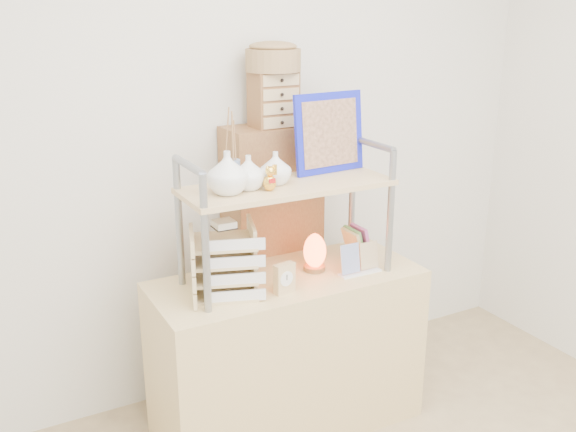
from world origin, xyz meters
The scene contains 10 objects.
room_shell centered at (0.00, 0.39, 1.69)m, with size 3.42×3.41×2.61m.
desk centered at (0.00, 1.20, 0.38)m, with size 1.20×0.50×0.75m, color tan.
cabinet centered at (0.11, 1.57, 0.68)m, with size 0.45×0.24×1.35m, color brown.
hutch centered at (-0.04, 1.21, 1.20)m, with size 0.90×0.34×0.77m.
letter_tray centered at (-0.31, 1.17, 0.88)m, with size 0.32×0.32×0.32m.
salt_lamp centered at (0.14, 1.21, 0.84)m, with size 0.11×0.11×0.17m.
desk_clock centered at (-0.09, 1.06, 0.81)m, with size 0.10×0.05×0.13m.
postcard_stand centered at (0.30, 1.09, 0.79)m, with size 0.20×0.06×0.14m.
drawer_chest centered at (0.11, 1.55, 1.48)m, with size 0.20×0.16×0.25m.
woven_basket centered at (0.11, 1.55, 1.65)m, with size 0.25×0.25×0.10m, color olive.
Camera 1 is at (-1.23, -1.08, 1.87)m, focal length 40.00 mm.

